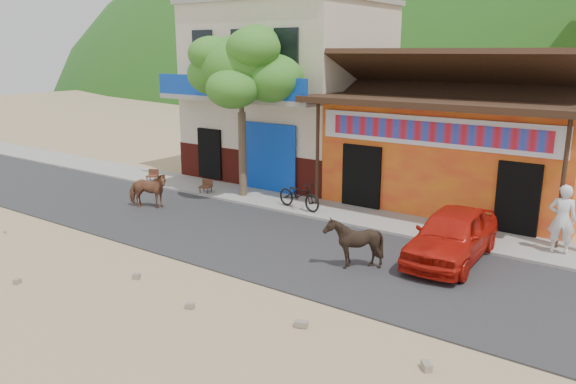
% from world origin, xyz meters
% --- Properties ---
extents(ground, '(120.00, 120.00, 0.00)m').
position_xyz_m(ground, '(0.00, 0.00, 0.00)').
color(ground, '#9E825B').
rests_on(ground, ground).
extents(road, '(60.00, 5.00, 0.04)m').
position_xyz_m(road, '(0.00, 2.50, 0.02)').
color(road, '#28282B').
rests_on(road, ground).
extents(sidewalk, '(60.00, 2.00, 0.12)m').
position_xyz_m(sidewalk, '(0.00, 6.00, 0.06)').
color(sidewalk, gray).
rests_on(sidewalk, ground).
extents(dance_club, '(8.00, 6.00, 3.60)m').
position_xyz_m(dance_club, '(2.00, 10.00, 1.80)').
color(dance_club, orange).
rests_on(dance_club, ground).
extents(cafe_building, '(7.00, 6.00, 7.00)m').
position_xyz_m(cafe_building, '(-5.50, 10.00, 3.50)').
color(cafe_building, beige).
rests_on(cafe_building, ground).
extents(tree, '(3.00, 3.00, 6.00)m').
position_xyz_m(tree, '(-4.60, 5.80, 3.12)').
color(tree, '#2D721E').
rests_on(tree, sidewalk).
extents(cow_tan, '(1.58, 1.25, 1.22)m').
position_xyz_m(cow_tan, '(-6.31, 2.84, 0.65)').
color(cow_tan, brown).
rests_on(cow_tan, road).
extents(cow_dark, '(1.24, 1.12, 1.29)m').
position_xyz_m(cow_dark, '(2.00, 2.13, 0.68)').
color(cow_dark, black).
rests_on(cow_dark, road).
extents(red_car, '(1.71, 3.96, 1.33)m').
position_xyz_m(red_car, '(3.77, 4.05, 0.71)').
color(red_car, red).
rests_on(red_car, road).
extents(scooter, '(1.86, 0.89, 0.94)m').
position_xyz_m(scooter, '(-1.91, 5.48, 0.59)').
color(scooter, black).
rests_on(scooter, sidewalk).
extents(pedestrian, '(0.74, 0.56, 1.83)m').
position_xyz_m(pedestrian, '(5.95, 5.98, 1.03)').
color(pedestrian, white).
rests_on(pedestrian, sidewalk).
extents(cafe_chair_left, '(0.49, 0.49, 0.85)m').
position_xyz_m(cafe_chair_left, '(-6.00, 5.30, 0.54)').
color(cafe_chair_left, '#4B2719').
rests_on(cafe_chair_left, sidewalk).
extents(cafe_chair_right, '(0.56, 0.56, 0.88)m').
position_xyz_m(cafe_chair_right, '(-9.00, 5.36, 0.56)').
color(cafe_chair_right, '#4A2718').
rests_on(cafe_chair_right, sidewalk).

